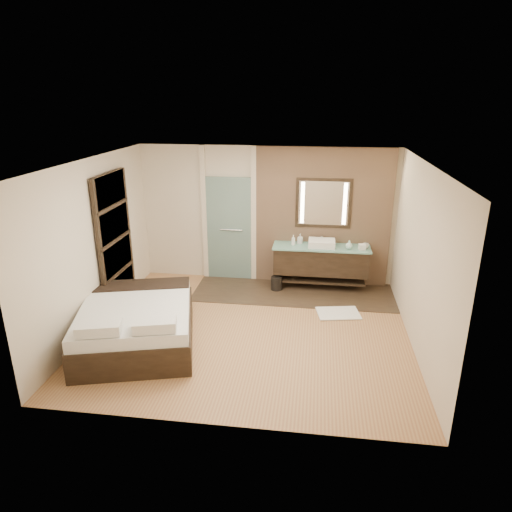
# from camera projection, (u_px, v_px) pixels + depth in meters

# --- Properties ---
(floor) EXTENTS (5.00, 5.00, 0.00)m
(floor) POSITION_uv_depth(u_px,v_px,m) (250.00, 331.00, 7.36)
(floor) COLOR #9E6442
(floor) RESTS_ON ground
(tile_strip) EXTENTS (3.80, 1.30, 0.01)m
(tile_strip) POSITION_uv_depth(u_px,v_px,m) (293.00, 293.00, 8.77)
(tile_strip) COLOR #32221B
(tile_strip) RESTS_ON floor
(stone_wall) EXTENTS (2.60, 0.08, 2.70)m
(stone_wall) POSITION_uv_depth(u_px,v_px,m) (323.00, 218.00, 8.83)
(stone_wall) COLOR tan
(stone_wall) RESTS_ON floor
(vanity) EXTENTS (1.85, 0.55, 0.88)m
(vanity) POSITION_uv_depth(u_px,v_px,m) (321.00, 260.00, 8.82)
(vanity) COLOR black
(vanity) RESTS_ON stone_wall
(mirror_unit) EXTENTS (1.06, 0.04, 0.96)m
(mirror_unit) POSITION_uv_depth(u_px,v_px,m) (324.00, 203.00, 8.68)
(mirror_unit) COLOR black
(mirror_unit) RESTS_ON stone_wall
(frosted_door) EXTENTS (1.10, 0.12, 2.70)m
(frosted_door) POSITION_uv_depth(u_px,v_px,m) (229.00, 225.00, 9.13)
(frosted_door) COLOR #A2CEC5
(frosted_door) RESTS_ON floor
(shoji_partition) EXTENTS (0.06, 1.20, 2.40)m
(shoji_partition) POSITION_uv_depth(u_px,v_px,m) (115.00, 242.00, 7.82)
(shoji_partition) COLOR black
(shoji_partition) RESTS_ON floor
(bed) EXTENTS (2.11, 2.40, 0.79)m
(bed) POSITION_uv_depth(u_px,v_px,m) (137.00, 324.00, 6.90)
(bed) COLOR black
(bed) RESTS_ON floor
(bath_mat) EXTENTS (0.80, 0.62, 0.02)m
(bath_mat) POSITION_uv_depth(u_px,v_px,m) (338.00, 313.00, 7.92)
(bath_mat) COLOR white
(bath_mat) RESTS_ON floor
(waste_bin) EXTENTS (0.28, 0.28, 0.27)m
(waste_bin) POSITION_uv_depth(u_px,v_px,m) (276.00, 283.00, 8.86)
(waste_bin) COLOR black
(waste_bin) RESTS_ON floor
(tissue_box) EXTENTS (0.13, 0.13, 0.10)m
(tissue_box) POSITION_uv_depth(u_px,v_px,m) (362.00, 247.00, 8.52)
(tissue_box) COLOR silver
(tissue_box) RESTS_ON vanity
(soap_bottle_a) EXTENTS (0.09, 0.09, 0.20)m
(soap_bottle_a) POSITION_uv_depth(u_px,v_px,m) (293.00, 240.00, 8.76)
(soap_bottle_a) COLOR white
(soap_bottle_a) RESTS_ON vanity
(soap_bottle_b) EXTENTS (0.11, 0.11, 0.19)m
(soap_bottle_b) POSITION_uv_depth(u_px,v_px,m) (300.00, 239.00, 8.85)
(soap_bottle_b) COLOR #B2B2B2
(soap_bottle_b) RESTS_ON vanity
(soap_bottle_c) EXTENTS (0.14, 0.14, 0.17)m
(soap_bottle_c) POSITION_uv_depth(u_px,v_px,m) (349.00, 245.00, 8.55)
(soap_bottle_c) COLOR silver
(soap_bottle_c) RESTS_ON vanity
(cup) EXTENTS (0.15, 0.15, 0.09)m
(cup) POSITION_uv_depth(u_px,v_px,m) (365.00, 246.00, 8.60)
(cup) COLOR silver
(cup) RESTS_ON vanity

